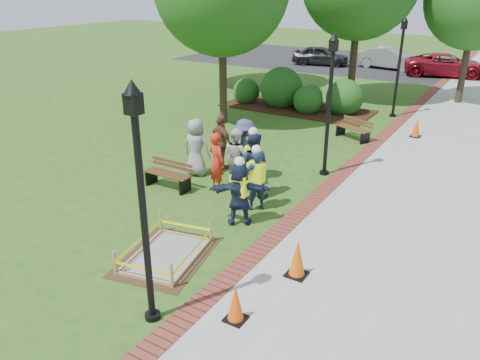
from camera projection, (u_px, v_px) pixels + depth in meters
The scene contains 31 objects.
ground at pixel (197, 230), 11.32m from camera, with size 100.00×100.00×0.00m, color #285116.
sidewalk at pixel (475, 150), 16.74m from camera, with size 6.00×60.00×0.02m, color #9E9E99.
brick_edging at pixel (385, 135), 18.31m from camera, with size 0.50×60.00×0.03m, color maroon.
mulch_bed at pixel (296, 108), 22.17m from camera, with size 7.00×3.00×0.05m, color #381E0F.
parking_lot at pixel (428, 68), 32.49m from camera, with size 36.00×12.00×0.01m, color black.
wet_concrete_pad at pixel (166, 248), 10.12m from camera, with size 2.12×2.59×0.55m.
bench_near at pixel (168, 180), 13.56m from camera, with size 1.46×0.50×0.79m.
bench_far at pixel (353, 133), 17.78m from camera, with size 1.49×0.99×0.77m.
cone_front at pixel (236, 304), 8.17m from camera, with size 0.37×0.37×0.73m.
cone_back at pixel (297, 259), 9.41m from camera, with size 0.41×0.41×0.82m.
cone_far at pixel (416, 128), 17.97m from camera, with size 0.38×0.38×0.75m.
toolbox at pixel (241, 205), 12.41m from camera, with size 0.35×0.19×0.18m, color #B40D1B.
lamp_near at pixel (141, 192), 7.40m from camera, with size 0.28×0.28×4.26m.
lamp_mid at pixel (330, 96), 13.67m from camera, with size 0.28×0.28×4.26m.
lamp_far at pixel (400, 60), 19.94m from camera, with size 0.28×0.28×4.26m.
shrub_a at pixel (246, 102), 23.34m from camera, with size 1.31×1.31×1.31m, color #184A15.
shrub_b at pixel (281, 106), 22.68m from camera, with size 2.02×2.02×2.02m, color #184A15.
shrub_c at pixel (307, 113), 21.50m from camera, with size 1.35×1.35×1.35m, color #184A15.
shrub_d at pixel (343, 113), 21.41m from camera, with size 1.69×1.69×1.69m, color #184A15.
shrub_e at pixel (311, 105), 22.80m from camera, with size 1.07×1.07×1.07m, color #184A15.
casual_person_a at pixel (196, 147), 14.27m from camera, with size 0.61×0.43×1.78m.
casual_person_b at pixel (217, 162), 13.24m from camera, with size 0.63×0.52×1.70m.
casual_person_c at pixel (237, 156), 13.66m from camera, with size 0.63×0.53×1.68m.
casual_person_d at pixel (221, 143), 14.75m from camera, with size 0.65×0.53×1.74m.
casual_person_e at pixel (245, 151), 13.83m from camera, with size 0.72×0.65×1.89m.
hivis_worker_a at pixel (240, 191), 11.31m from camera, with size 0.61×0.55×1.76m.
hivis_worker_b at pixel (256, 178), 12.04m from camera, with size 0.60×0.61×1.78m.
hivis_worker_c at pixel (253, 163), 12.76m from camera, with size 0.67×0.52×1.99m.
parked_car_a at pixel (320, 65), 33.84m from camera, with size 4.55×1.98×1.48m, color #262628.
parked_car_b at pixel (389, 69), 32.36m from camera, with size 4.87×2.12×1.59m, color #9D9EA2.
parked_car_c at pixel (445, 76), 29.81m from camera, with size 4.71×2.05×1.54m, color maroon.
Camera 1 is at (6.11, -7.92, 5.54)m, focal length 35.00 mm.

